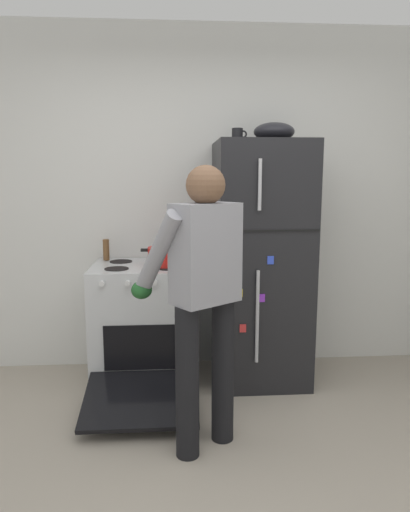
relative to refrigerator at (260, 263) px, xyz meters
The scene contains 8 objects.
kitchen_wall_back 0.72m from the refrigerator, 137.05° to the left, with size 6.00×0.10×2.70m, color silver.
refrigerator is the anchor object (origin of this frame).
stove_range 0.99m from the refrigerator, behind, with size 0.76×1.20×0.90m.
person_cook 1.04m from the refrigerator, 118.68° to the right, with size 0.64×0.66×1.60m.
red_pot 0.72m from the refrigerator, behind, with size 0.35×0.25×0.13m.
coffee_mug 0.96m from the refrigerator, 164.16° to the left, with size 0.11×0.08×0.10m.
pepper_mill 1.19m from the refrigerator, behind, with size 0.05×0.05×0.16m, color brown.
mixing_bowl 0.97m from the refrigerator, ahead, with size 0.29×0.29×0.13m, color black.
Camera 1 is at (-0.25, -1.82, 1.53)m, focal length 32.55 mm.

